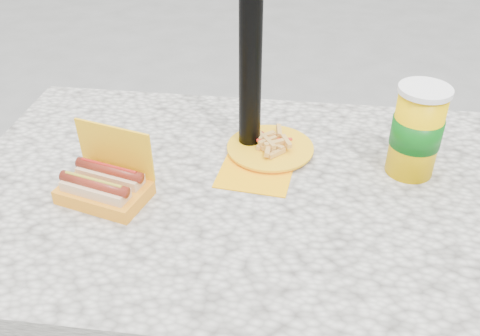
# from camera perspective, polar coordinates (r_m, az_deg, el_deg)

# --- Properties ---
(picnic_table) EXTENTS (1.20, 0.80, 0.75)m
(picnic_table) POSITION_cam_1_polar(r_m,az_deg,el_deg) (1.19, 0.06, -6.03)
(picnic_table) COLOR beige
(picnic_table) RESTS_ON ground
(hotdog_box) EXTENTS (0.20, 0.16, 0.14)m
(hotdog_box) POSITION_cam_1_polar(r_m,az_deg,el_deg) (1.11, -14.23, -1.75)
(hotdog_box) COLOR #F2AE11
(hotdog_box) RESTS_ON picnic_table
(fries_plate) EXTENTS (0.21, 0.27, 0.04)m
(fries_plate) POSITION_cam_1_polar(r_m,az_deg,el_deg) (1.23, 3.06, 2.06)
(fries_plate) COLOR #FFA606
(fries_plate) RESTS_ON picnic_table
(soda_cup) EXTENTS (0.11, 0.11, 0.20)m
(soda_cup) POSITION_cam_1_polar(r_m,az_deg,el_deg) (1.17, 18.32, 3.75)
(soda_cup) COLOR #FFC100
(soda_cup) RESTS_ON picnic_table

